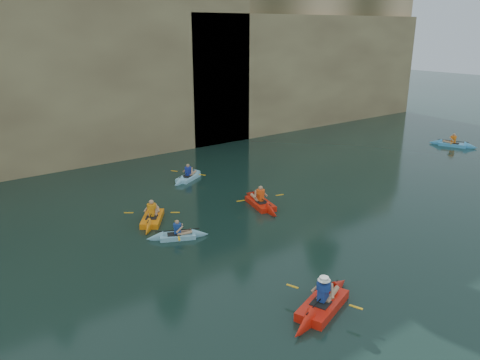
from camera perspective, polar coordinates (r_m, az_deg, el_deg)
ground at (r=14.00m, az=10.19°, el=-19.57°), size 160.00×160.00×0.00m
cliff at (r=38.32m, az=-24.76°, el=12.82°), size 70.00×16.00×12.00m
cliff_slab_center at (r=31.78m, az=-18.03°, el=12.25°), size 24.00×2.40×11.40m
cliff_slab_east at (r=42.78m, az=8.83°, el=13.17°), size 26.00×2.40×9.84m
sea_cave_east at (r=35.11m, az=-4.65°, el=7.86°), size 5.00×1.00×4.50m
main_kayaker at (r=15.46m, az=10.02°, el=-14.68°), size 3.89×2.45×1.42m
kayaker_orange at (r=21.88m, az=-10.64°, el=-4.57°), size 2.64×3.21×1.30m
kayaker_ltblue_near at (r=20.03m, az=-7.61°, el=-6.71°), size 2.65×1.91×1.03m
kayaker_red_far at (r=23.32m, az=2.51°, el=-2.81°), size 2.50×3.64×1.31m
kayaker_ltblue_mid at (r=27.50m, az=-6.33°, el=0.36°), size 3.01×2.10×1.16m
kayaker_blue_east at (r=38.47m, az=24.51°, el=3.98°), size 2.24×3.42×1.21m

